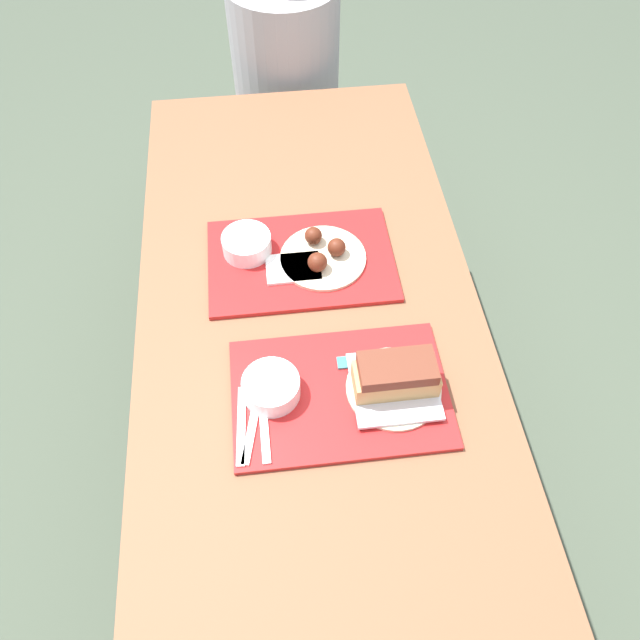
{
  "coord_description": "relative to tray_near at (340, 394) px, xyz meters",
  "views": [
    {
      "loc": [
        -0.08,
        -0.79,
        1.86
      ],
      "look_at": [
        0.02,
        -0.01,
        0.79
      ],
      "focal_mm": 35.0,
      "sensor_mm": 36.0,
      "label": 1
    }
  ],
  "objects": [
    {
      "name": "bowl_coleslaw_far",
      "position": [
        -0.17,
        0.41,
        0.03
      ],
      "size": [
        0.12,
        0.12,
        0.05
      ],
      "color": "white",
      "rests_on": "tray_far"
    },
    {
      "name": "plastic_fork_near",
      "position": [
        -0.18,
        -0.05,
        0.01
      ],
      "size": [
        0.05,
        0.17,
        0.0
      ],
      "color": "white",
      "rests_on": "tray_near"
    },
    {
      "name": "person_seated_across",
      "position": [
        -0.01,
        1.28,
        -0.01
      ],
      "size": [
        0.35,
        0.35,
        0.69
      ],
      "color": "#9E9EA3",
      "rests_on": "picnic_bench_far"
    },
    {
      "name": "wings_plate_far",
      "position": [
        0.01,
        0.36,
        0.02
      ],
      "size": [
        0.2,
        0.2,
        0.05
      ],
      "color": "beige",
      "rests_on": "tray_far"
    },
    {
      "name": "plastic_knife_near",
      "position": [
        -0.16,
        -0.05,
        0.01
      ],
      "size": [
        0.02,
        0.17,
        0.0
      ],
      "color": "white",
      "rests_on": "tray_near"
    },
    {
      "name": "napkin_far",
      "position": [
        -0.06,
        0.34,
        0.01
      ],
      "size": [
        0.13,
        0.09,
        0.01
      ],
      "color": "white",
      "rests_on": "tray_far"
    },
    {
      "name": "picnic_table",
      "position": [
        -0.04,
        0.17,
        -0.1
      ],
      "size": [
        0.77,
        1.77,
        0.75
      ],
      "color": "brown",
      "rests_on": "ground_plane"
    },
    {
      "name": "condiment_packet",
      "position": [
        0.02,
        0.07,
        0.01
      ],
      "size": [
        0.04,
        0.03,
        0.01
      ],
      "color": "teal",
      "rests_on": "tray_near"
    },
    {
      "name": "tray_far",
      "position": [
        -0.04,
        0.37,
        0.0
      ],
      "size": [
        0.44,
        0.3,
        0.01
      ],
      "color": "red",
      "rests_on": "picnic_table"
    },
    {
      "name": "bowl_coleslaw_near",
      "position": [
        -0.14,
        0.01,
        0.03
      ],
      "size": [
        0.12,
        0.12,
        0.05
      ],
      "color": "white",
      "rests_on": "tray_near"
    },
    {
      "name": "brisket_sandwich_plate",
      "position": [
        0.11,
        -0.01,
        0.04
      ],
      "size": [
        0.19,
        0.19,
        0.09
      ],
      "color": "beige",
      "rests_on": "tray_near"
    },
    {
      "name": "ground_plane",
      "position": [
        -0.04,
        0.17,
        -0.75
      ],
      "size": [
        12.0,
        12.0,
        0.0
      ],
      "primitive_type": "plane",
      "color": "#424C3D"
    },
    {
      "name": "plastic_spoon_near",
      "position": [
        -0.2,
        -0.05,
        0.01
      ],
      "size": [
        0.03,
        0.17,
        0.0
      ],
      "color": "white",
      "rests_on": "tray_near"
    },
    {
      "name": "picnic_bench_far",
      "position": [
        -0.04,
        1.28,
        -0.38
      ],
      "size": [
        0.73,
        0.28,
        0.45
      ],
      "color": "brown",
      "rests_on": "ground_plane"
    },
    {
      "name": "tray_near",
      "position": [
        0.0,
        0.0,
        0.0
      ],
      "size": [
        0.44,
        0.3,
        0.01
      ],
      "color": "red",
      "rests_on": "picnic_table"
    }
  ]
}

